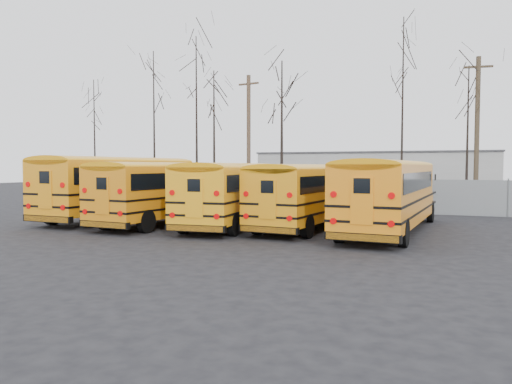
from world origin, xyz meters
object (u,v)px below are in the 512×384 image
at_px(bus_c, 236,188).
at_px(utility_pole_right, 477,131).
at_px(bus_a, 124,182).
at_px(bus_d, 312,190).
at_px(bus_b, 173,187).
at_px(bus_e, 389,190).
at_px(utility_pole_left, 249,138).

distance_m(bus_c, utility_pole_right, 17.75).
xyz_separation_m(bus_a, bus_d, (10.22, -0.06, -0.23)).
height_order(bus_a, bus_d, bus_a).
relative_size(bus_c, bus_d, 1.02).
height_order(bus_b, bus_d, bus_b).
bearing_deg(bus_a, utility_pole_right, 39.54).
relative_size(bus_a, bus_d, 1.13).
bearing_deg(bus_e, bus_b, -175.01).
height_order(bus_a, utility_pole_left, utility_pole_left).
bearing_deg(bus_e, utility_pole_left, 136.27).
height_order(bus_c, utility_pole_left, utility_pole_left).
xyz_separation_m(bus_a, bus_b, (3.54, -0.97, -0.17)).
bearing_deg(utility_pole_left, bus_a, -90.97).
bearing_deg(bus_e, bus_a, -179.49).
bearing_deg(utility_pole_right, utility_pole_left, 178.83).
bearing_deg(utility_pole_left, utility_pole_right, 15.74).
bearing_deg(bus_e, utility_pole_right, 78.26).
bearing_deg(bus_d, utility_pole_left, 129.43).
xyz_separation_m(bus_b, utility_pole_left, (-1.30, 12.59, 3.02)).
height_order(bus_b, bus_e, bus_e).
distance_m(bus_a, bus_e, 13.71).
distance_m(bus_b, bus_c, 3.25).
xyz_separation_m(bus_c, utility_pole_right, (10.64, 13.84, 3.25)).
bearing_deg(bus_b, utility_pole_left, 99.99).
bearing_deg(bus_d, bus_c, -164.74).
height_order(bus_d, bus_e, bus_e).
bearing_deg(utility_pole_left, bus_b, -74.17).
bearing_deg(bus_d, bus_a, -175.23).
xyz_separation_m(bus_d, utility_pole_right, (7.19, 13.22, 3.29)).
relative_size(bus_a, bus_c, 1.11).
height_order(bus_b, utility_pole_right, utility_pole_right).
relative_size(bus_b, utility_pole_left, 1.17).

